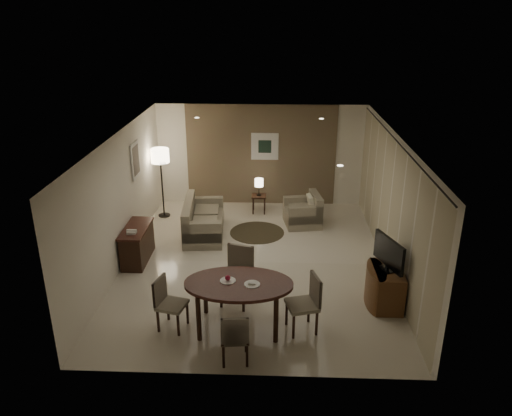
{
  "coord_description": "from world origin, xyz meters",
  "views": [
    {
      "loc": [
        0.39,
        -9.33,
        4.96
      ],
      "look_at": [
        0.0,
        0.2,
        1.15
      ],
      "focal_mm": 35.0,
      "sensor_mm": 36.0,
      "label": 1
    }
  ],
  "objects_px": {
    "chair_near": "(235,336)",
    "chair_far": "(236,277)",
    "chair_left": "(172,304)",
    "floor_lamp": "(162,183)",
    "side_table": "(259,204)",
    "tv_cabinet": "(386,287)",
    "armchair": "(302,210)",
    "chair_right": "(302,304)",
    "console_desk": "(137,244)",
    "sofa": "(204,218)",
    "dining_table": "(239,305)"
  },
  "relations": [
    {
      "from": "dining_table",
      "to": "chair_left",
      "type": "distance_m",
      "value": 1.1
    },
    {
      "from": "chair_near",
      "to": "chair_right",
      "type": "xyz_separation_m",
      "value": [
        1.03,
        0.81,
        0.05
      ]
    },
    {
      "from": "console_desk",
      "to": "tv_cabinet",
      "type": "relative_size",
      "value": 1.33
    },
    {
      "from": "chair_far",
      "to": "floor_lamp",
      "type": "relative_size",
      "value": 0.59
    },
    {
      "from": "sofa",
      "to": "side_table",
      "type": "relative_size",
      "value": 3.73
    },
    {
      "from": "chair_near",
      "to": "dining_table",
      "type": "bearing_deg",
      "value": -96.3
    },
    {
      "from": "chair_near",
      "to": "chair_far",
      "type": "bearing_deg",
      "value": -92.64
    },
    {
      "from": "console_desk",
      "to": "chair_far",
      "type": "height_order",
      "value": "chair_far"
    },
    {
      "from": "console_desk",
      "to": "side_table",
      "type": "distance_m",
      "value": 3.73
    },
    {
      "from": "console_desk",
      "to": "chair_near",
      "type": "height_order",
      "value": "chair_near"
    },
    {
      "from": "chair_left",
      "to": "armchair",
      "type": "xyz_separation_m",
      "value": [
        2.34,
        4.41,
        -0.06
      ]
    },
    {
      "from": "console_desk",
      "to": "floor_lamp",
      "type": "distance_m",
      "value": 2.49
    },
    {
      "from": "chair_far",
      "to": "chair_left",
      "type": "xyz_separation_m",
      "value": [
        -1.0,
        -0.79,
        -0.08
      ]
    },
    {
      "from": "chair_left",
      "to": "chair_right",
      "type": "height_order",
      "value": "chair_right"
    },
    {
      "from": "console_desk",
      "to": "armchair",
      "type": "bearing_deg",
      "value": 29.83
    },
    {
      "from": "dining_table",
      "to": "armchair",
      "type": "height_order",
      "value": "dining_table"
    },
    {
      "from": "floor_lamp",
      "to": "side_table",
      "type": "bearing_deg",
      "value": 8.25
    },
    {
      "from": "chair_left",
      "to": "floor_lamp",
      "type": "bearing_deg",
      "value": 28.53
    },
    {
      "from": "chair_left",
      "to": "chair_right",
      "type": "xyz_separation_m",
      "value": [
        2.13,
        0.03,
        0.04
      ]
    },
    {
      "from": "armchair",
      "to": "tv_cabinet",
      "type": "bearing_deg",
      "value": 11.7
    },
    {
      "from": "chair_right",
      "to": "armchair",
      "type": "height_order",
      "value": "chair_right"
    },
    {
      "from": "console_desk",
      "to": "armchair",
      "type": "height_order",
      "value": "armchair"
    },
    {
      "from": "chair_far",
      "to": "chair_right",
      "type": "distance_m",
      "value": 1.37
    },
    {
      "from": "chair_left",
      "to": "chair_right",
      "type": "distance_m",
      "value": 2.13
    },
    {
      "from": "console_desk",
      "to": "chair_right",
      "type": "height_order",
      "value": "chair_right"
    },
    {
      "from": "armchair",
      "to": "side_table",
      "type": "distance_m",
      "value": 1.34
    },
    {
      "from": "floor_lamp",
      "to": "chair_near",
      "type": "bearing_deg",
      "value": -67.82
    },
    {
      "from": "chair_near",
      "to": "chair_left",
      "type": "xyz_separation_m",
      "value": [
        -1.1,
        0.78,
        0.02
      ]
    },
    {
      "from": "chair_near",
      "to": "chair_far",
      "type": "relative_size",
      "value": 0.83
    },
    {
      "from": "dining_table",
      "to": "chair_far",
      "type": "height_order",
      "value": "chair_far"
    },
    {
      "from": "chair_near",
      "to": "chair_left",
      "type": "relative_size",
      "value": 0.96
    },
    {
      "from": "tv_cabinet",
      "to": "console_desk",
      "type": "bearing_deg",
      "value": 162.95
    },
    {
      "from": "chair_near",
      "to": "sofa",
      "type": "xyz_separation_m",
      "value": [
        -1.09,
        4.5,
        -0.02
      ]
    },
    {
      "from": "dining_table",
      "to": "chair_right",
      "type": "relative_size",
      "value": 1.82
    },
    {
      "from": "floor_lamp",
      "to": "tv_cabinet",
      "type": "bearing_deg",
      "value": -39.02
    },
    {
      "from": "chair_right",
      "to": "sofa",
      "type": "distance_m",
      "value": 4.27
    },
    {
      "from": "dining_table",
      "to": "side_table",
      "type": "distance_m",
      "value": 5.1
    },
    {
      "from": "dining_table",
      "to": "chair_right",
      "type": "bearing_deg",
      "value": -2.71
    },
    {
      "from": "chair_near",
      "to": "chair_left",
      "type": "bearing_deg",
      "value": -41.71
    },
    {
      "from": "dining_table",
      "to": "sofa",
      "type": "height_order",
      "value": "dining_table"
    },
    {
      "from": "armchair",
      "to": "side_table",
      "type": "xyz_separation_m",
      "value": [
        -1.09,
        0.75,
        -0.16
      ]
    },
    {
      "from": "side_table",
      "to": "tv_cabinet",
      "type": "bearing_deg",
      "value": -60.51
    },
    {
      "from": "chair_right",
      "to": "floor_lamp",
      "type": "distance_m",
      "value": 5.84
    },
    {
      "from": "sofa",
      "to": "side_table",
      "type": "height_order",
      "value": "sofa"
    },
    {
      "from": "console_desk",
      "to": "tv_cabinet",
      "type": "xyz_separation_m",
      "value": [
        4.89,
        -1.5,
        -0.03
      ]
    },
    {
      "from": "chair_left",
      "to": "floor_lamp",
      "type": "xyz_separation_m",
      "value": [
        -1.19,
        4.82,
        0.44
      ]
    },
    {
      "from": "chair_near",
      "to": "side_table",
      "type": "bearing_deg",
      "value": -97.74
    },
    {
      "from": "dining_table",
      "to": "side_table",
      "type": "bearing_deg",
      "value": 88.29
    },
    {
      "from": "floor_lamp",
      "to": "chair_right",
      "type": "bearing_deg",
      "value": -55.3
    },
    {
      "from": "console_desk",
      "to": "side_table",
      "type": "height_order",
      "value": "console_desk"
    }
  ]
}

